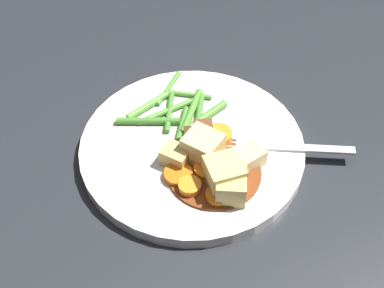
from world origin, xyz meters
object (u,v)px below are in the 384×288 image
potato_chunk_0 (221,176)px  meat_chunk_1 (205,135)px  carrot_slice_3 (217,196)px  carrot_slice_6 (219,136)px  potato_chunk_3 (234,184)px  carrot_slice_0 (220,167)px  carrot_slice_2 (190,187)px  carrot_slice_5 (236,170)px  dinner_plate (192,148)px  carrot_slice_4 (207,171)px  potato_chunk_4 (250,157)px  carrot_slice_1 (178,175)px  potato_chunk_1 (201,149)px  meat_chunk_0 (195,143)px  fork (271,147)px  potato_chunk_2 (176,156)px

potato_chunk_0 → meat_chunk_1: bearing=163.8°
carrot_slice_3 → carrot_slice_6: carrot_slice_6 is taller
potato_chunk_3 → carrot_slice_0: bearing=172.5°
carrot_slice_0 → carrot_slice_2: (0.01, -0.04, 0.00)m
carrot_slice_5 → dinner_plate: bearing=-161.5°
carrot_slice_0 → carrot_slice_4: size_ratio=1.01×
dinner_plate → potato_chunk_4: size_ratio=8.43×
carrot_slice_4 → potato_chunk_4: size_ratio=0.95×
meat_chunk_1 → carrot_slice_1: bearing=-59.3°
potato_chunk_1 → meat_chunk_0: bearing=175.8°
carrot_slice_3 → meat_chunk_1: 0.08m
carrot_slice_1 → carrot_slice_6: size_ratio=1.03×
carrot_slice_6 → meat_chunk_1: 0.02m
potato_chunk_4 → meat_chunk_1: same height
meat_chunk_0 → potato_chunk_1: bearing=-4.2°
fork → potato_chunk_0: bearing=-76.6°
carrot_slice_5 → fork: size_ratio=0.18×
meat_chunk_0 → dinner_plate: bearing=169.1°
carrot_slice_6 → carrot_slice_5: bearing=-10.6°
carrot_slice_0 → fork: carrot_slice_0 is taller
carrot_slice_0 → meat_chunk_1: size_ratio=1.17×
potato_chunk_2 → potato_chunk_0: bearing=25.6°
potato_chunk_4 → potato_chunk_0: bearing=-75.6°
potato_chunk_0 → potato_chunk_2: potato_chunk_0 is taller
carrot_slice_1 → potato_chunk_0: potato_chunk_0 is taller
carrot_slice_6 → meat_chunk_1: size_ratio=1.22×
carrot_slice_4 → potato_chunk_1: potato_chunk_1 is taller
potato_chunk_3 → meat_chunk_1: potato_chunk_3 is taller
carrot_slice_4 → carrot_slice_5: (0.01, 0.03, -0.00)m
potato_chunk_1 → potato_chunk_3: potato_chunk_1 is taller
carrot_slice_1 → meat_chunk_1: 0.06m
carrot_slice_1 → carrot_slice_3: size_ratio=1.24×
potato_chunk_3 → fork: size_ratio=0.24×
dinner_plate → carrot_slice_4: bearing=-9.1°
carrot_slice_5 → carrot_slice_6: (-0.05, 0.01, 0.00)m
carrot_slice_5 → carrot_slice_2: bearing=-94.4°
carrot_slice_2 → fork: bearing=93.6°
carrot_slice_3 → potato_chunk_1: potato_chunk_1 is taller
potato_chunk_3 → dinner_plate: bearing=-177.3°
dinner_plate → carrot_slice_6: bearing=72.4°
carrot_slice_1 → fork: 0.11m
potato_chunk_2 → fork: size_ratio=0.19×
potato_chunk_2 → meat_chunk_0: bearing=100.6°
potato_chunk_2 → fork: bearing=71.6°
carrot_slice_4 → potato_chunk_2: size_ratio=0.99×
carrot_slice_6 → meat_chunk_1: (-0.01, -0.01, 0.00)m
carrot_slice_2 → fork: 0.11m
meat_chunk_0 → potato_chunk_0: bearing=-1.5°
potato_chunk_2 → potato_chunk_4: 0.08m
carrot_slice_6 → fork: bearing=48.5°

